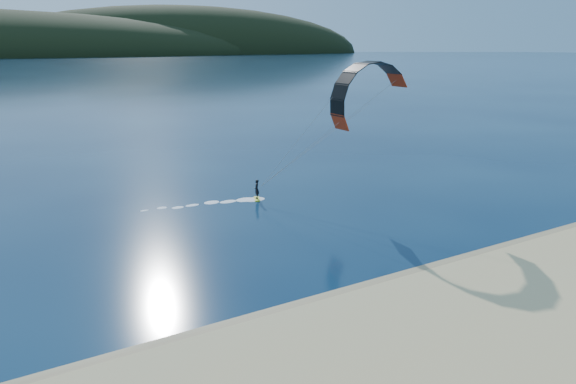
{
  "coord_description": "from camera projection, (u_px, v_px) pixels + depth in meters",
  "views": [
    {
      "loc": [
        -13.79,
        -16.15,
        13.7
      ],
      "look_at": [
        1.26,
        10.0,
        5.0
      ],
      "focal_mm": 31.96,
      "sensor_mm": 36.0,
      "label": 1
    }
  ],
  "objects": [
    {
      "name": "wet_sand",
      "position": [
        319.0,
        308.0,
        27.59
      ],
      "size": [
        220.0,
        2.5,
        0.1
      ],
      "color": "#917954",
      "rests_on": "ground"
    },
    {
      "name": "kitesurfer_near",
      "position": [
        365.0,
        107.0,
        46.7
      ],
      "size": [
        24.9,
        6.37,
        13.47
      ],
      "color": "#B4C817",
      "rests_on": "ground"
    },
    {
      "name": "ground",
      "position": [
        372.0,
        350.0,
        23.85
      ],
      "size": [
        1800.0,
        1800.0,
        0.0
      ],
      "primitive_type": "plane",
      "color": "#071934",
      "rests_on": "ground"
    }
  ]
}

